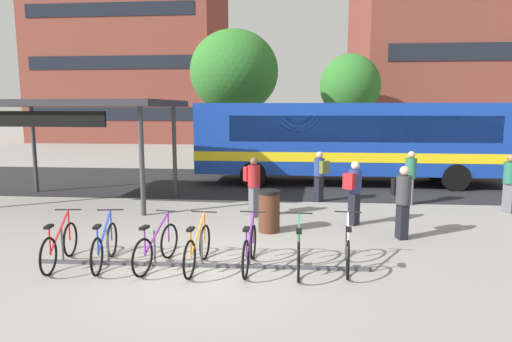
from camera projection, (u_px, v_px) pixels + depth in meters
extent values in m
plane|color=gray|center=(206.00, 269.00, 8.11)|extent=(200.00, 200.00, 0.00)
cube|color=#232326|center=(255.00, 182.00, 17.70)|extent=(80.00, 7.20, 0.01)
cube|color=#14389E|center=(350.00, 138.00, 17.09)|extent=(12.01, 2.62, 2.70)
cube|color=yellow|center=(349.00, 154.00, 17.19)|extent=(12.04, 2.64, 0.36)
cube|color=black|center=(214.00, 109.00, 17.45)|extent=(1.01, 2.30, 0.40)
cube|color=black|center=(201.00, 130.00, 17.63)|extent=(0.09, 2.19, 1.40)
cube|color=black|center=(362.00, 129.00, 15.78)|extent=(9.84, 0.12, 0.97)
cube|color=black|center=(354.00, 126.00, 18.23)|extent=(9.84, 0.12, 0.97)
cylinder|color=black|center=(253.00, 174.00, 16.50)|extent=(1.00, 0.31, 1.00)
cylinder|color=black|center=(259.00, 166.00, 18.78)|extent=(1.00, 0.31, 1.00)
cylinder|color=black|center=(455.00, 177.00, 15.79)|extent=(1.00, 0.31, 1.00)
cylinder|color=black|center=(436.00, 169.00, 18.07)|extent=(1.00, 0.31, 1.00)
cube|color=#47474C|center=(202.00, 265.00, 8.24)|extent=(6.38, 0.23, 0.06)
cylinder|color=#47474C|center=(62.00, 246.00, 8.38)|extent=(0.04, 0.04, 0.70)
cylinder|color=#47474C|center=(108.00, 247.00, 8.31)|extent=(0.04, 0.04, 0.70)
cylinder|color=#47474C|center=(155.00, 248.00, 8.25)|extent=(0.04, 0.04, 0.70)
cylinder|color=#47474C|center=(202.00, 249.00, 8.19)|extent=(0.04, 0.04, 0.70)
cylinder|color=#47474C|center=(249.00, 250.00, 8.13)|extent=(0.04, 0.04, 0.70)
cylinder|color=#47474C|center=(298.00, 251.00, 8.07)|extent=(0.04, 0.04, 0.70)
cylinder|color=#47474C|center=(347.00, 252.00, 8.01)|extent=(0.04, 0.04, 0.70)
torus|color=black|center=(70.00, 240.00, 8.78)|extent=(0.13, 0.70, 0.70)
torus|color=black|center=(48.00, 257.00, 7.77)|extent=(0.13, 0.70, 0.70)
cube|color=red|center=(59.00, 231.00, 8.25)|extent=(0.15, 0.92, 0.58)
cylinder|color=red|center=(50.00, 241.00, 7.83)|extent=(0.03, 0.03, 0.55)
cube|color=black|center=(49.00, 227.00, 7.80)|extent=(0.13, 0.23, 0.05)
cylinder|color=red|center=(69.00, 225.00, 8.72)|extent=(0.04, 0.04, 0.65)
cylinder|color=black|center=(68.00, 210.00, 8.67)|extent=(0.52, 0.09, 0.03)
torus|color=black|center=(112.00, 240.00, 8.77)|extent=(0.15, 0.70, 0.70)
torus|color=black|center=(97.00, 257.00, 7.76)|extent=(0.15, 0.70, 0.70)
cube|color=#1E3DB2|center=(104.00, 232.00, 8.24)|extent=(0.17, 0.91, 0.58)
cylinder|color=#1E3DB2|center=(98.00, 241.00, 7.82)|extent=(0.03, 0.03, 0.55)
cube|color=black|center=(97.00, 227.00, 7.79)|extent=(0.13, 0.23, 0.05)
cylinder|color=#1E3DB2|center=(111.00, 225.00, 8.71)|extent=(0.04, 0.04, 0.65)
cylinder|color=black|center=(110.00, 210.00, 8.66)|extent=(0.52, 0.11, 0.03)
torus|color=black|center=(169.00, 241.00, 8.68)|extent=(0.18, 0.70, 0.70)
torus|color=black|center=(142.00, 258.00, 7.71)|extent=(0.18, 0.70, 0.70)
cube|color=#702893|center=(157.00, 233.00, 8.17)|extent=(0.21, 0.91, 0.58)
cylinder|color=#702893|center=(145.00, 242.00, 7.77)|extent=(0.04, 0.04, 0.55)
cube|color=black|center=(144.00, 228.00, 7.73)|extent=(0.14, 0.24, 0.05)
cylinder|color=#702893|center=(168.00, 226.00, 8.62)|extent=(0.04, 0.04, 0.65)
cylinder|color=black|center=(168.00, 211.00, 8.57)|extent=(0.52, 0.13, 0.03)
torus|color=black|center=(205.00, 242.00, 8.61)|extent=(0.09, 0.71, 0.70)
torus|color=black|center=(189.00, 260.00, 7.61)|extent=(0.09, 0.71, 0.70)
cube|color=orange|center=(198.00, 234.00, 8.08)|extent=(0.09, 0.92, 0.58)
cylinder|color=orange|center=(191.00, 244.00, 7.67)|extent=(0.03, 0.03, 0.55)
cube|color=black|center=(191.00, 229.00, 7.63)|extent=(0.11, 0.23, 0.05)
cylinder|color=orange|center=(204.00, 227.00, 8.54)|extent=(0.03, 0.03, 0.65)
cylinder|color=black|center=(204.00, 212.00, 8.50)|extent=(0.52, 0.06, 0.03)
torus|color=black|center=(253.00, 242.00, 8.61)|extent=(0.07, 0.71, 0.70)
torus|color=black|center=(246.00, 260.00, 7.61)|extent=(0.07, 0.71, 0.70)
cube|color=#702893|center=(250.00, 234.00, 8.08)|extent=(0.06, 0.92, 0.58)
cylinder|color=#702893|center=(246.00, 244.00, 7.67)|extent=(0.03, 0.03, 0.55)
cube|color=black|center=(246.00, 229.00, 7.63)|extent=(0.11, 0.22, 0.05)
cylinder|color=#702893|center=(253.00, 227.00, 8.55)|extent=(0.03, 0.03, 0.65)
cylinder|color=black|center=(253.00, 212.00, 8.50)|extent=(0.52, 0.05, 0.03)
torus|color=black|center=(299.00, 244.00, 8.49)|extent=(0.05, 0.70, 0.70)
torus|color=black|center=(299.00, 262.00, 7.49)|extent=(0.05, 0.70, 0.70)
cube|color=#1E7F38|center=(299.00, 236.00, 7.97)|extent=(0.04, 0.92, 0.58)
cylinder|color=#1E7F38|center=(299.00, 246.00, 7.55)|extent=(0.03, 0.03, 0.55)
cube|color=black|center=(299.00, 231.00, 7.51)|extent=(0.10, 0.22, 0.05)
cylinder|color=#1E7F38|center=(299.00, 229.00, 8.43)|extent=(0.03, 0.03, 0.65)
cylinder|color=black|center=(299.00, 213.00, 8.39)|extent=(0.52, 0.03, 0.03)
torus|color=black|center=(347.00, 242.00, 8.59)|extent=(0.11, 0.70, 0.70)
torus|color=black|center=(348.00, 260.00, 7.60)|extent=(0.11, 0.70, 0.70)
cube|color=silver|center=(348.00, 234.00, 8.07)|extent=(0.12, 0.92, 0.58)
cylinder|color=silver|center=(348.00, 244.00, 7.66)|extent=(0.03, 0.03, 0.55)
cube|color=black|center=(349.00, 229.00, 7.62)|extent=(0.12, 0.23, 0.05)
cylinder|color=silver|center=(348.00, 227.00, 8.52)|extent=(0.04, 0.04, 0.65)
cylinder|color=black|center=(348.00, 212.00, 8.48)|extent=(0.52, 0.08, 0.03)
cylinder|color=#38383D|center=(142.00, 162.00, 12.02)|extent=(0.15, 0.15, 3.06)
cylinder|color=#38383D|center=(34.00, 150.00, 15.46)|extent=(0.15, 0.15, 3.06)
cylinder|color=#38383D|center=(175.00, 152.00, 14.71)|extent=(0.15, 0.15, 3.06)
cube|color=#28282D|center=(78.00, 103.00, 13.51)|extent=(6.22, 3.88, 0.20)
cube|color=black|center=(49.00, 119.00, 12.08)|extent=(3.35, 0.27, 0.44)
cube|color=black|center=(354.00, 209.00, 11.16)|extent=(0.32, 0.33, 0.85)
cylinder|color=navy|center=(355.00, 181.00, 11.06)|extent=(0.48, 0.48, 0.60)
sphere|color=beige|center=(355.00, 165.00, 11.00)|extent=(0.22, 0.22, 0.22)
cube|color=#B21E23|center=(349.00, 181.00, 10.87)|extent=(0.33, 0.32, 0.40)
cube|color=#565660|center=(508.00, 198.00, 12.49)|extent=(0.33, 0.32, 0.86)
cylinder|color=#23664C|center=(510.00, 173.00, 12.38)|extent=(0.48, 0.48, 0.62)
sphere|color=#936B4C|center=(511.00, 158.00, 12.32)|extent=(0.22, 0.22, 0.22)
cube|color=black|center=(319.00, 189.00, 14.00)|extent=(0.31, 0.33, 0.84)
cylinder|color=navy|center=(319.00, 167.00, 13.90)|extent=(0.47, 0.47, 0.57)
sphere|color=tan|center=(319.00, 155.00, 13.84)|extent=(0.22, 0.22, 0.22)
cube|color=#56602D|center=(324.00, 167.00, 13.67)|extent=(0.33, 0.31, 0.40)
cube|color=#565660|center=(410.00, 191.00, 13.55)|extent=(0.28, 0.31, 0.85)
cylinder|color=#23664C|center=(411.00, 168.00, 13.44)|extent=(0.44, 0.44, 0.62)
sphere|color=tan|center=(412.00, 155.00, 13.38)|extent=(0.22, 0.22, 0.22)
cube|color=slate|center=(412.00, 166.00, 13.67)|extent=(0.33, 0.27, 0.40)
cube|color=black|center=(402.00, 221.00, 9.95)|extent=(0.26, 0.30, 0.83)
cylinder|color=#333338|center=(404.00, 190.00, 9.85)|extent=(0.42, 0.42, 0.66)
sphere|color=tan|center=(405.00, 171.00, 9.78)|extent=(0.22, 0.22, 0.22)
cube|color=black|center=(398.00, 186.00, 10.10)|extent=(0.32, 0.25, 0.40)
cube|color=#565660|center=(254.00, 202.00, 12.01)|extent=(0.32, 0.33, 0.85)
cylinder|color=maroon|center=(254.00, 176.00, 11.90)|extent=(0.48, 0.48, 0.60)
sphere|color=brown|center=(254.00, 161.00, 11.85)|extent=(0.22, 0.22, 0.22)
cube|color=#B21E23|center=(249.00, 174.00, 12.12)|extent=(0.33, 0.31, 0.40)
cylinder|color=#4C2819|center=(269.00, 213.00, 10.54)|extent=(0.52, 0.52, 0.95)
cylinder|color=black|center=(269.00, 192.00, 10.46)|extent=(0.55, 0.55, 0.08)
cylinder|color=brown|center=(348.00, 136.00, 25.87)|extent=(0.32, 0.32, 2.75)
ellipsoid|color=#2D7028|center=(350.00, 86.00, 25.44)|extent=(3.54, 3.54, 3.71)
cylinder|color=brown|center=(235.00, 136.00, 23.32)|extent=(0.32, 0.32, 3.06)
ellipsoid|color=#2D7028|center=(234.00, 72.00, 22.83)|extent=(4.66, 4.66, 4.40)
cube|color=brown|center=(134.00, 28.00, 41.19)|extent=(16.39, 11.53, 21.31)
cube|color=black|center=(113.00, 114.00, 36.64)|extent=(14.42, 0.06, 1.10)
cube|color=black|center=(111.00, 62.00, 36.03)|extent=(14.42, 0.06, 1.10)
cube|color=black|center=(108.00, 9.00, 35.42)|extent=(14.42, 0.06, 1.10)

